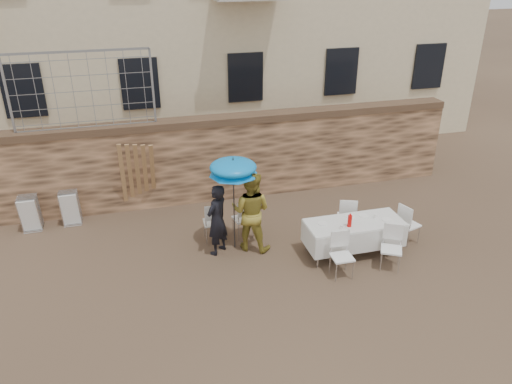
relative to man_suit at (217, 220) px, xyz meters
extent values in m
plane|color=brown|center=(0.45, -2.27, -0.81)|extent=(80.00, 80.00, 0.00)
cube|color=brown|center=(0.45, 2.73, 0.29)|extent=(13.00, 0.50, 2.20)
imported|color=black|center=(0.00, 0.00, 0.00)|extent=(0.70, 0.69, 1.62)
imported|color=gold|center=(0.75, 0.00, 0.11)|extent=(1.12, 1.05, 1.83)
cylinder|color=#3F3F44|center=(0.40, 0.10, 0.08)|extent=(0.03, 0.03, 1.78)
cone|color=#087BCE|center=(0.40, 0.10, 1.08)|extent=(1.04, 1.04, 0.22)
cube|color=silver|center=(2.85, -0.79, -0.06)|extent=(2.10, 0.85, 0.05)
cylinder|color=silver|center=(1.90, -1.13, -0.44)|extent=(0.04, 0.04, 0.74)
cylinder|color=silver|center=(3.80, -1.13, -0.44)|extent=(0.04, 0.04, 0.74)
cylinder|color=silver|center=(1.90, -0.44, -0.44)|extent=(0.04, 0.04, 0.74)
cylinder|color=silver|center=(3.80, -0.44, -0.44)|extent=(0.04, 0.04, 0.74)
cylinder|color=red|center=(2.65, -0.94, 0.09)|extent=(0.09, 0.09, 0.26)
camera|label=1|loc=(-1.61, -9.28, 5.19)|focal=35.00mm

